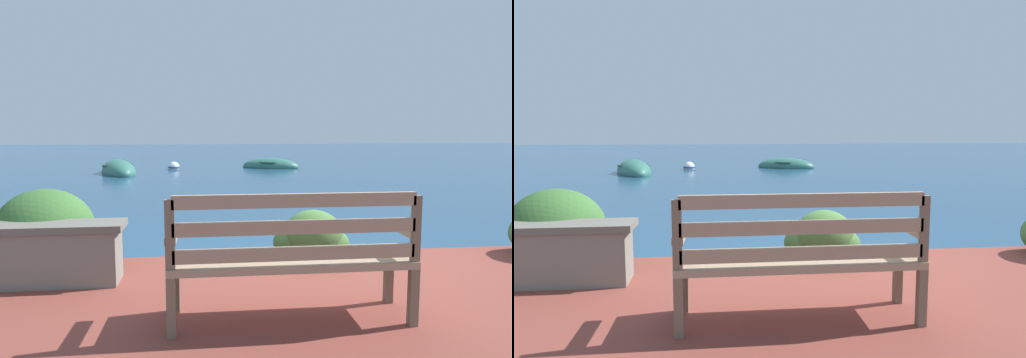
% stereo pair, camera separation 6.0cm
% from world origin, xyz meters
% --- Properties ---
extents(ground_plane, '(80.00, 80.00, 0.00)m').
position_xyz_m(ground_plane, '(0.00, 0.00, 0.00)').
color(ground_plane, navy).
extents(park_bench, '(1.70, 0.48, 0.93)m').
position_xyz_m(park_bench, '(-0.53, -1.74, 0.71)').
color(park_bench, brown).
rests_on(park_bench, patio_terrace).
extents(hedge_clump_far_left, '(1.14, 0.82, 0.77)m').
position_xyz_m(hedge_clump_far_left, '(-2.64, -0.29, 0.55)').
color(hedge_clump_far_left, '#38662D').
rests_on(hedge_clump_far_left, patio_terrace).
extents(hedge_clump_left, '(0.77, 0.55, 0.52)m').
position_xyz_m(hedge_clump_left, '(-0.04, -0.32, 0.45)').
color(hedge_clump_left, '#426B33').
rests_on(hedge_clump_left, patio_terrace).
extents(rowboat_nearest, '(1.89, 2.88, 0.84)m').
position_xyz_m(rowboat_nearest, '(-4.05, 11.27, 0.07)').
color(rowboat_nearest, '#336B5B').
rests_on(rowboat_nearest, ground_plane).
extents(rowboat_mid, '(2.48, 1.81, 0.68)m').
position_xyz_m(rowboat_mid, '(1.49, 12.98, 0.06)').
color(rowboat_mid, '#336B5B').
rests_on(rowboat_mid, ground_plane).
extents(mooring_buoy, '(0.47, 0.47, 0.42)m').
position_xyz_m(mooring_buoy, '(-2.27, 12.81, 0.07)').
color(mooring_buoy, white).
rests_on(mooring_buoy, ground_plane).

